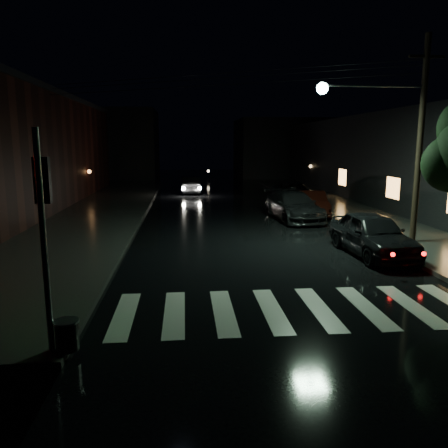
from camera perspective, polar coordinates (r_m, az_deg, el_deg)
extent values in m
plane|color=black|center=(10.41, -6.55, -12.57)|extent=(120.00, 120.00, 0.00)
cube|color=#282826|center=(24.50, -17.59, 0.60)|extent=(6.00, 44.00, 0.15)
cube|color=#282826|center=(25.81, 16.98, 1.12)|extent=(4.00, 44.00, 0.15)
cube|color=black|center=(32.26, 26.25, 7.51)|extent=(10.00, 40.00, 6.00)
cube|color=black|center=(55.55, -16.11, 10.00)|extent=(14.00, 10.00, 8.00)
cube|color=black|center=(56.28, 9.05, 9.76)|extent=(14.00, 10.00, 7.00)
cube|color=beige|center=(11.20, 9.33, -10.92)|extent=(9.00, 3.00, 0.01)
cylinder|color=slate|center=(8.68, -22.47, -2.40)|extent=(0.12, 0.12, 4.20)
cylinder|color=black|center=(9.16, -19.81, -13.60)|extent=(0.44, 0.44, 0.55)
cylinder|color=slate|center=(9.04, -19.93, -11.89)|extent=(0.48, 0.48, 0.04)
cube|color=black|center=(8.69, -22.65, 5.29)|extent=(0.28, 0.16, 0.85)
sphere|color=#0CFF33|center=(8.79, -22.36, 3.72)|extent=(0.20, 0.20, 0.20)
cylinder|color=black|center=(18.97, 24.23, 9.82)|extent=(0.24, 0.24, 8.00)
cube|color=black|center=(19.24, 24.97, 19.22)|extent=(1.40, 0.10, 0.10)
cylinder|color=slate|center=(18.21, 19.00, 16.66)|extent=(4.00, 0.08, 0.08)
sphere|color=#BFFFD8|center=(17.50, 12.72, 16.90)|extent=(0.44, 0.44, 0.44)
imported|color=black|center=(16.94, 18.82, -1.24)|extent=(2.06, 4.72, 1.58)
imported|color=black|center=(25.46, 11.35, 2.67)|extent=(1.99, 4.41, 1.40)
imported|color=black|center=(23.82, 9.04, 2.36)|extent=(2.63, 5.43, 1.52)
imported|color=black|center=(29.76, 9.09, 3.96)|extent=(2.95, 5.65, 1.52)
imported|color=black|center=(36.37, -4.32, 5.09)|extent=(1.44, 4.12, 1.36)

